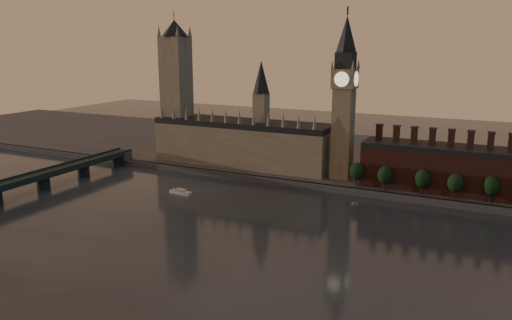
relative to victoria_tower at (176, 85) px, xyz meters
The scene contains 13 objects.
ground 176.40m from the victoria_tower, 43.78° to the right, with size 900.00×900.00×0.00m, color black.
north_bank 147.08m from the victoria_tower, 27.72° to the left, with size 900.00×182.00×4.00m.
palace_of_westminster 67.03m from the victoria_tower, ahead, with size 130.00×30.30×74.00m.
victoria_tower is the anchor object (origin of this frame).
big_ben 130.12m from the victoria_tower, ahead, with size 15.00×15.00×107.00m.
chimney_block 204.27m from the victoria_tower, ahead, with size 110.00×25.00×37.00m.
embankment_tree_0 152.48m from the victoria_tower, ahead, with size 8.60×8.60×14.88m.
embankment_tree_1 168.83m from the victoria_tower, ahead, with size 8.60×8.60×14.88m.
embankment_tree_2 189.07m from the victoria_tower, ahead, with size 8.60×8.60×14.88m.
embankment_tree_3 206.41m from the victoria_tower, ahead, with size 8.60×8.60×14.88m.
embankment_tree_4 223.81m from the victoria_tower, ahead, with size 8.60×8.60×14.88m.
westminster_bridge 133.21m from the victoria_tower, 106.56° to the right, with size 14.00×200.00×11.55m.
river_boat 102.40m from the victoria_tower, 54.84° to the right, with size 15.07×5.44×2.95m.
Camera 1 is at (97.10, -195.70, 89.27)m, focal length 35.00 mm.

